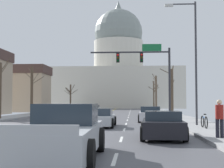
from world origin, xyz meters
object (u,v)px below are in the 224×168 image
sedan_oncoming_01 (93,109)px  bicycle_parked (204,122)px  sedan_near_01 (100,118)px  sedan_oncoming_02 (80,108)px  sedan_near_02 (162,126)px  pedestrian_00 (219,117)px  street_lamp_right (192,52)px  sedan_oncoming_00 (84,111)px  sedan_near_00 (150,115)px  signal_gantry (147,65)px  pickup_truck_near_03 (63,134)px

sedan_oncoming_01 → bicycle_parked: 30.01m
sedan_near_01 → sedan_oncoming_02: (-6.99, 35.35, -0.02)m
sedan_oncoming_02 → sedan_near_02: bearing=-76.0°
sedan_near_01 → pedestrian_00: (5.89, -7.84, 0.47)m
street_lamp_right → sedan_oncoming_02: bearing=110.4°
sedan_oncoming_00 → bicycle_parked: bearing=-62.7°
sedan_near_00 → sedan_near_01: (-3.63, -5.84, -0.03)m
signal_gantry → sedan_oncoming_02: 27.15m
sedan_near_01 → pickup_truck_near_03: 12.74m
pickup_truck_near_03 → sedan_near_01: bearing=90.9°
signal_gantry → sedan_oncoming_01: 17.49m
sedan_oncoming_02 → sedan_near_00: bearing=-70.2°
sedan_near_01 → sedan_oncoming_01: 26.30m
signal_gantry → sedan_oncoming_02: signal_gantry is taller
signal_gantry → pedestrian_00: (2.25, -18.66, -4.24)m
signal_gantry → sedan_oncoming_02: size_ratio=1.83×
pickup_truck_near_03 → sedan_oncoming_00: 30.05m
sedan_oncoming_01 → bicycle_parked: size_ratio=2.55×
street_lamp_right → pickup_truck_near_03: size_ratio=1.44×
sedan_near_00 → sedan_oncoming_01: 21.45m
street_lamp_right → sedan_near_02: bearing=-110.1°
sedan_oncoming_01 → sedan_oncoming_02: 9.91m
sedan_oncoming_02 → pedestrian_00: pedestrian_00 is taller
sedan_near_01 → pedestrian_00: bearing=-53.1°
sedan_oncoming_01 → bicycle_parked: bearing=-70.7°
pedestrian_00 → bicycle_parked: bearing=84.8°
sedan_oncoming_01 → pickup_truck_near_03: bearing=-84.5°
street_lamp_right → sedan_near_00: 7.64m
sedan_near_01 → sedan_oncoming_00: size_ratio=1.00×
sedan_near_01 → pedestrian_00: pedestrian_00 is taller
signal_gantry → sedan_oncoming_02: (-10.63, 24.53, -4.73)m
sedan_oncoming_00 → sedan_near_00: bearing=-57.3°
sedan_near_00 → pickup_truck_near_03: bearing=-100.5°
sedan_near_00 → pickup_truck_near_03: (-3.44, -18.58, 0.12)m
sedan_near_01 → sedan_oncoming_00: (-3.57, 17.07, -0.01)m
sedan_oncoming_00 → sedan_oncoming_01: (0.05, 8.99, 0.02)m
signal_gantry → sedan_oncoming_01: (-7.17, 15.24, -4.70)m
sedan_near_01 → sedan_near_02: (3.55, -6.99, 0.02)m
sedan_near_02 → pickup_truck_near_03: pickup_truck_near_03 is taller
street_lamp_right → pedestrian_00: street_lamp_right is taller
pedestrian_00 → sedan_near_00: bearing=99.4°
sedan_oncoming_01 → sedan_oncoming_02: (-3.47, 9.29, -0.03)m
signal_gantry → sedan_near_00: size_ratio=1.69×
sedan_near_01 → sedan_oncoming_02: size_ratio=1.03×
sedan_oncoming_00 → bicycle_parked: size_ratio=2.50×
sedan_oncoming_02 → pickup_truck_near_03: bearing=-81.5°
street_lamp_right → sedan_oncoming_01: street_lamp_right is taller
sedan_near_00 → sedan_near_01: size_ratio=1.06×
signal_gantry → sedan_oncoming_00: size_ratio=1.79×
sedan_oncoming_01 → pedestrian_00: pedestrian_00 is taller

